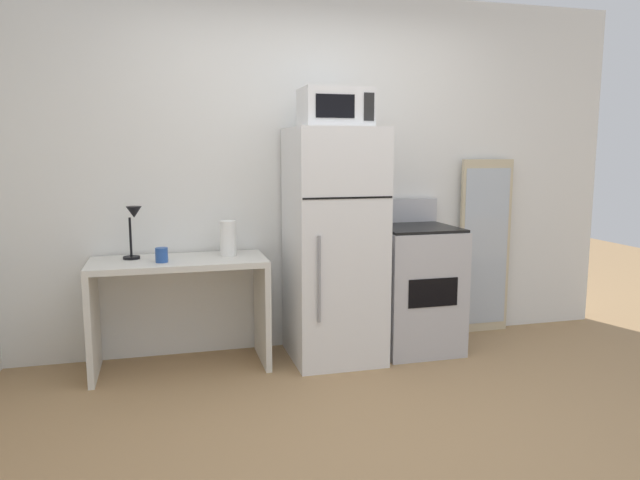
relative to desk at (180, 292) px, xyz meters
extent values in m
plane|color=#9E7A51|center=(0.97, -1.37, -0.52)|extent=(12.00, 12.00, 0.00)
cube|color=white|center=(0.97, 0.33, 0.78)|extent=(5.00, 0.10, 2.60)
cube|color=silver|center=(0.00, 0.00, 0.21)|extent=(1.15, 0.52, 0.04)
cube|color=silver|center=(-0.56, 0.00, -0.17)|extent=(0.04, 0.52, 0.71)
cube|color=silver|center=(0.56, 0.00, -0.17)|extent=(0.04, 0.52, 0.71)
cylinder|color=black|center=(-0.30, 0.09, 0.24)|extent=(0.11, 0.11, 0.02)
cylinder|color=black|center=(-0.30, 0.09, 0.37)|extent=(0.02, 0.02, 0.26)
cone|color=black|center=(-0.27, 0.07, 0.54)|extent=(0.10, 0.10, 0.08)
cylinder|color=white|center=(0.34, 0.06, 0.35)|extent=(0.11, 0.11, 0.24)
cylinder|color=#264C99|center=(-0.11, -0.08, 0.27)|extent=(0.08, 0.08, 0.09)
cube|color=white|center=(1.06, -0.06, 0.29)|extent=(0.61, 0.65, 1.62)
cube|color=black|center=(1.06, -0.39, 0.64)|extent=(0.60, 0.00, 0.01)
cylinder|color=gray|center=(0.86, -0.40, 0.12)|extent=(0.02, 0.02, 0.57)
cube|color=silver|center=(1.06, -0.08, 1.23)|extent=(0.46, 0.34, 0.26)
cube|color=black|center=(1.01, -0.25, 1.23)|extent=(0.26, 0.01, 0.15)
cube|color=black|center=(1.24, -0.25, 1.23)|extent=(0.07, 0.01, 0.18)
cube|color=#B7B7BC|center=(1.70, -0.04, -0.07)|extent=(0.57, 0.60, 0.90)
cube|color=black|center=(1.70, -0.04, 0.39)|extent=(0.55, 0.58, 0.02)
cube|color=#B7B7BC|center=(1.70, 0.24, 0.49)|extent=(0.57, 0.04, 0.18)
cube|color=black|center=(1.70, -0.34, -0.03)|extent=(0.37, 0.01, 0.20)
cube|color=#C6B793|center=(2.41, 0.22, 0.18)|extent=(0.44, 0.03, 1.40)
cube|color=#B2BCC6|center=(2.41, 0.21, 0.18)|extent=(0.39, 0.00, 1.26)
camera|label=1|loc=(-0.09, -3.98, 0.93)|focal=33.19mm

